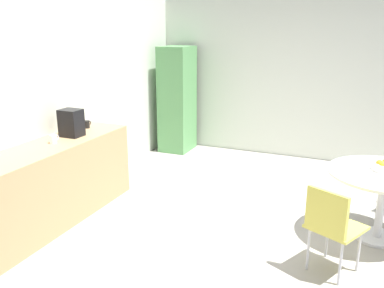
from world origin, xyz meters
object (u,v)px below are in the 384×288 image
at_px(locker_cabinet, 177,99).
at_px(coffee_maker, 71,123).
at_px(mug_red, 87,124).
at_px(mug_white, 54,139).
at_px(chair_yellow, 331,222).
at_px(round_table, 384,185).

relative_size(locker_cabinet, coffee_maker, 5.71).
height_order(locker_cabinet, coffee_maker, locker_cabinet).
bearing_deg(mug_red, coffee_maker, -166.55).
height_order(mug_white, coffee_maker, coffee_maker).
xyz_separation_m(locker_cabinet, mug_white, (-3.01, 0.09, 0.03)).
xyz_separation_m(chair_yellow, coffee_maker, (0.29, 2.96, 0.54)).
xyz_separation_m(locker_cabinet, coffee_maker, (-2.69, 0.10, 0.15)).
bearing_deg(chair_yellow, round_table, -25.94).
distance_m(round_table, mug_white, 3.52).
relative_size(chair_yellow, mug_white, 6.43).
xyz_separation_m(round_table, chair_yellow, (-0.88, 0.43, -0.08)).
distance_m(round_table, coffee_maker, 3.47).
height_order(round_table, mug_red, mug_red).
bearing_deg(mug_red, round_table, -86.88).
height_order(round_table, chair_yellow, chair_yellow).
bearing_deg(round_table, mug_red, 93.12).
bearing_deg(coffee_maker, chair_yellow, -95.52).
distance_m(locker_cabinet, round_table, 3.91).
bearing_deg(chair_yellow, locker_cabinet, 43.95).
height_order(chair_yellow, mug_red, mug_red).
xyz_separation_m(chair_yellow, mug_red, (0.69, 3.06, 0.43)).
height_order(locker_cabinet, round_table, locker_cabinet).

